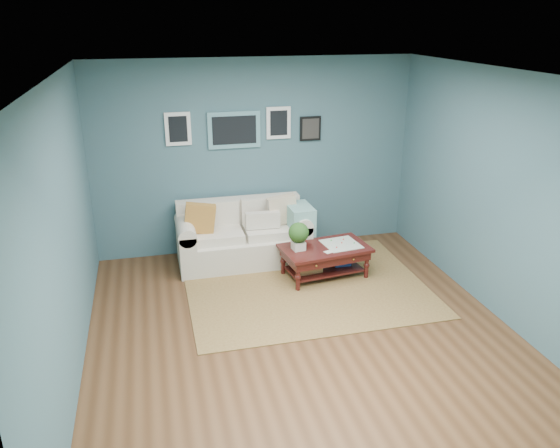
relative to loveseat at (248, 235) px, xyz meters
name	(u,v)px	position (x,y,z in m)	size (l,w,h in m)	color
room_shell	(304,214)	(0.21, -1.97, 0.98)	(5.00, 5.02, 2.70)	brown
area_rug	(306,286)	(0.55, -0.95, -0.37)	(2.96, 2.37, 0.01)	brown
loveseat	(248,235)	(0.00, 0.00, 0.00)	(1.82, 0.82, 0.93)	silver
coffee_table	(320,252)	(0.81, -0.72, -0.03)	(1.19, 0.79, 0.78)	black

